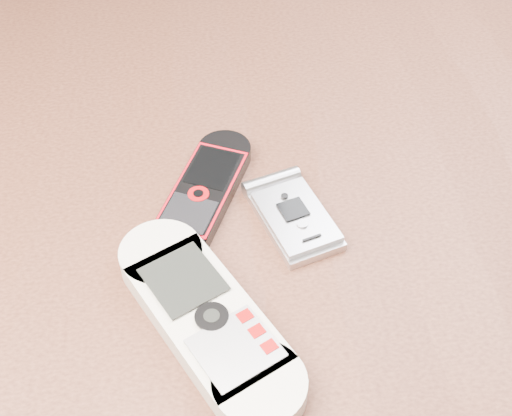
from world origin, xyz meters
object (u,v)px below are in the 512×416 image
object	(u,v)px
table	(250,299)
nokia_black_red	(203,193)
motorola_razr	(294,217)
nokia_white	(207,318)

from	to	relation	value
table	nokia_black_red	xyz separation A→B (m)	(-0.03, 0.02, 0.11)
motorola_razr	nokia_white	bearing A→B (deg)	-147.55
table	nokia_black_red	size ratio (longest dim) A/B	8.56
table	nokia_white	distance (m)	0.15
table	nokia_white	bearing A→B (deg)	-111.82
nokia_black_red	nokia_white	bearing A→B (deg)	-67.62
nokia_white	table	bearing A→B (deg)	40.20
nokia_white	motorola_razr	world-z (taller)	nokia_white
table	nokia_black_red	bearing A→B (deg)	145.54
table	motorola_razr	distance (m)	0.12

